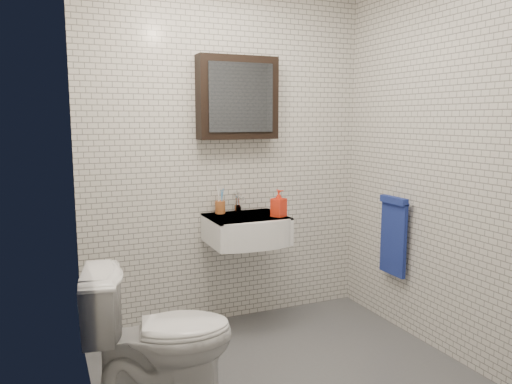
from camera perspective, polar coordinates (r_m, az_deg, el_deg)
ground at (r=3.23m, az=3.57°, el=-20.24°), size 2.20×2.00×0.01m
room_shell at (r=2.83m, az=3.84°, el=6.67°), size 2.22×2.02×2.51m
washbasin at (r=3.61m, az=-0.91°, el=-4.32°), size 0.55×0.50×0.20m
faucet at (r=3.76m, az=-2.07°, el=-1.31°), size 0.06×0.20×0.15m
mirror_cabinet at (r=3.70m, az=-2.11°, el=10.70°), size 0.60×0.15×0.60m
towel_rail at (r=3.79m, az=15.45°, el=-4.49°), size 0.09×0.30×0.58m
toothbrush_cup at (r=3.72m, az=-4.12°, el=-1.67°), size 0.09×0.09×0.21m
soap_bottle at (r=3.59m, az=2.61°, el=-1.29°), size 0.12×0.12×0.20m
toilet at (r=2.83m, az=-10.85°, el=-15.88°), size 0.84×0.57×0.79m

